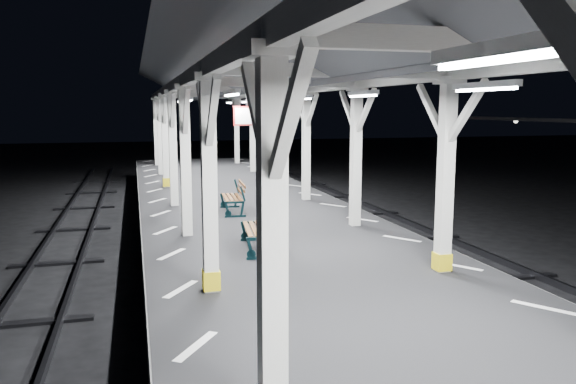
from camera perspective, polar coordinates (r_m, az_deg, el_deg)
name	(u,v)px	position (r m, az deg, el deg)	size (l,w,h in m)	color
platform	(384,362)	(7.82, 9.76, -16.63)	(6.00, 50.00, 1.00)	black
hazard_stripes_left	(196,346)	(7.00, -9.32, -15.19)	(1.00, 48.00, 0.01)	silver
hazard_stripes_right	(544,308)	(8.89, 24.56, -10.65)	(1.00, 48.00, 0.01)	silver
canopy	(394,45)	(7.11, 10.68, 14.51)	(5.40, 49.00, 4.65)	silver
bench_mid	(262,227)	(11.22, -2.70, -3.60)	(0.76, 1.62, 0.85)	black
bench_far	(235,196)	(15.27, -5.37, -0.43)	(0.67, 1.55, 0.82)	black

